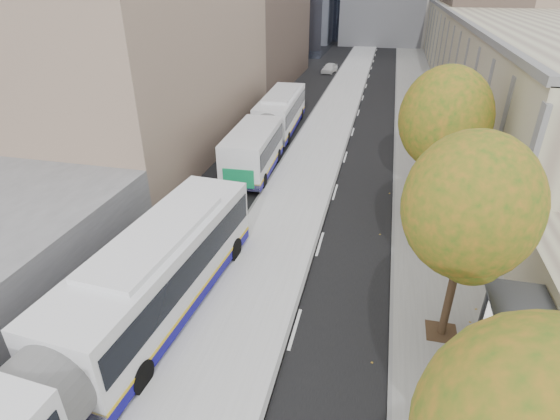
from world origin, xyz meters
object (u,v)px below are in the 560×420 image
(bus_near, at_px, (83,353))
(bus_shelter, at_px, (535,339))
(bus_far, at_px, (271,125))
(distant_car, at_px, (329,68))

(bus_near, bearing_deg, bus_shelter, 18.08)
(bus_near, relative_size, bus_far, 1.09)
(bus_near, height_order, bus_far, bus_near)
(distant_car, bearing_deg, bus_shelter, -66.30)
(bus_shelter, distance_m, bus_near, 13.23)
(bus_shelter, relative_size, distant_car, 1.19)
(bus_far, bearing_deg, bus_shelter, -58.96)
(bus_near, height_order, distant_car, bus_near)
(bus_far, height_order, distant_car, bus_far)
(bus_near, xyz_separation_m, bus_far, (-0.36, 23.30, -0.14))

